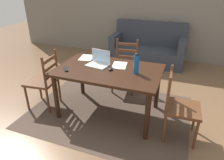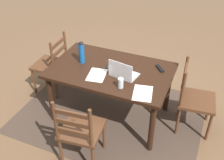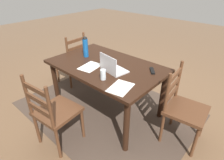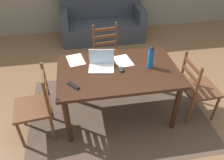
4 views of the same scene
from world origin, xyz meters
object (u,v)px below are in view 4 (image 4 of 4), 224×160
Objects in this scene: chair_right_near at (197,88)px; tv_remote at (73,86)px; couch at (102,22)px; drinking_glass at (95,55)px; computer_mouse at (122,69)px; water_bottle at (151,57)px; laptop at (101,63)px; chair_far_head at (108,55)px; chair_left_near at (36,106)px; dining_table at (118,76)px.

tv_remote is at bearing -178.32° from chair_right_near.
couch is 2.82m from tv_remote.
drinking_glass is 1.21× the size of computer_mouse.
tv_remote is at bearing -158.06° from computer_mouse.
drinking_glass is (-1.31, 0.51, 0.36)m from chair_right_near.
drinking_glass is (-0.67, 0.32, -0.10)m from water_bottle.
tv_remote is at bearing -137.63° from laptop.
chair_far_head is 0.70m from drinking_glass.
drinking_glass is at bearing 158.88° from chair_right_near.
chair_left_near is 0.97m from laptop.
water_bottle is 0.75m from drinking_glass.
chair_right_near reaches higher than tv_remote.
dining_table is 0.63m from tv_remote.
chair_far_head is 1.61m from couch.
couch is at bearing 109.60° from chair_right_near.
computer_mouse is at bearing -48.62° from drinking_glass.
tv_remote is (-0.57, -1.10, 0.31)m from chair_far_head.
chair_far_head is 1.27m from tv_remote.
chair_far_head is at bearing -94.16° from couch.
laptop is 0.22m from drinking_glass.
chair_right_near reaches higher than dining_table.
couch is 10.59× the size of tv_remote.
drinking_glass is at bearing -114.81° from chair_far_head.
computer_mouse is at bearing -87.03° from chair_far_head.
laptop is at bearing 3.04° from tv_remote.
dining_table is 1.09m from chair_right_near.
laptop reaches higher than drinking_glass.
drinking_glass is (-0.06, 0.21, 0.00)m from laptop.
computer_mouse is at bearing -31.32° from dining_table.
chair_right_near is at bearing -0.18° from chair_left_near.
couch is 2.42m from laptop.
dining_table is at bearing 178.55° from water_bottle.
chair_far_head reaches higher than drinking_glass.
chair_left_near is at bearing -161.50° from laptop.
laptop reaches higher than tv_remote.
water_bottle reaches higher than chair_far_head.
couch reaches higher than dining_table.
chair_far_head is 0.86m from laptop.
water_bottle is at bearing -10.11° from laptop.
drinking_glass is at bearing 105.05° from laptop.
chair_right_near and chair_far_head have the same top height.
water_bottle reaches higher than couch.
laptop reaches higher than chair_far_head.
chair_right_near is 5.59× the size of tv_remote.
tv_remote is at bearing -166.73° from water_bottle.
water_bottle is 0.40m from computer_mouse.
couch reaches higher than chair_far_head.
chair_far_head reaches higher than dining_table.
dining_table is at bearing -26.45° from laptop.
water_bottle is (1.47, 0.18, 0.45)m from chair_left_near.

